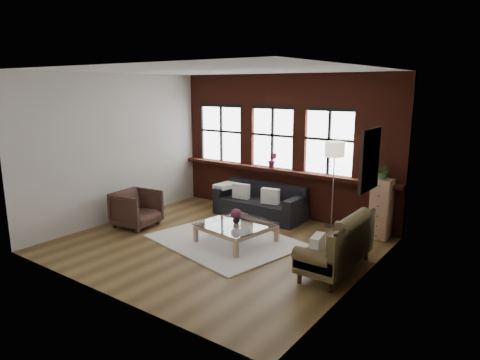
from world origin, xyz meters
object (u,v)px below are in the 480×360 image
Objects in this scene: drawer_chest at (381,209)px; coffee_table at (236,233)px; floor_lamp at (333,182)px; armchair at (137,209)px; vintage_settee at (336,244)px; dark_sofa at (260,201)px; vase at (236,220)px.

coffee_table is at bearing -138.29° from drawer_chest.
coffee_table is 2.34m from floor_lamp.
floor_lamp is at bearing -62.26° from armchair.
vintage_settee is 2.02× the size of armchair.
armchair is 0.71× the size of drawer_chest.
vintage_settee is (2.59, -1.71, 0.08)m from dark_sofa.
dark_sofa is 3.11m from vintage_settee.
vintage_settee is 0.87× the size of floor_lamp.
vintage_settee is at bearing -1.90° from coffee_table.
floor_lamp is (3.40, 2.34, 0.60)m from armchair.
dark_sofa is at bearing 108.65° from coffee_table.
dark_sofa reaches higher than vase.
armchair is at bearing -175.19° from vintage_settee.
drawer_chest reaches higher than vase.
vase is (0.56, -1.64, 0.09)m from dark_sofa.
vase reaches higher than coffee_table.
vase is (-0.00, -0.00, 0.27)m from coffee_table.
floor_lamp is at bearing 178.91° from drawer_chest.
vase is 2.26m from floor_lamp.
vintage_settee is at bearing -64.35° from floor_lamp.
floor_lamp reaches higher than vase.
coffee_table is 8.30× the size of vase.
dark_sofa is at bearing 146.57° from vintage_settee.
drawer_chest is (2.67, 0.24, 0.22)m from dark_sofa.
floor_lamp reaches higher than dark_sofa.
drawer_chest reaches higher than vintage_settee.
vase is at bearing 178.10° from vintage_settee.
armchair is at bearing -152.34° from drawer_chest.
floor_lamp is at bearing 60.22° from vase.
armchair is 0.43× the size of floor_lamp.
coffee_table is at bearing -86.15° from armchair.
dark_sofa is at bearing -174.82° from drawer_chest.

